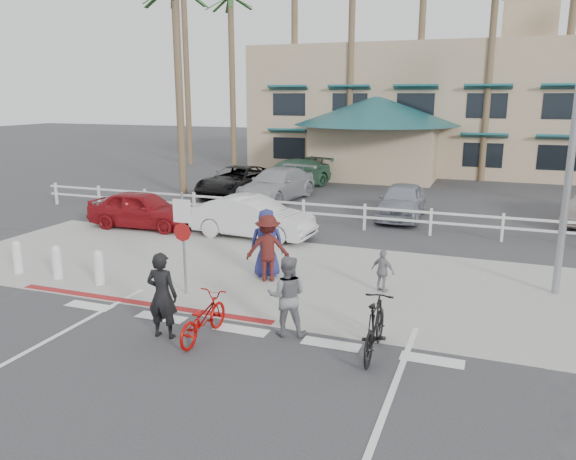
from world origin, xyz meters
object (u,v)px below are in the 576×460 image
at_px(sign_post, 184,238).
at_px(car_white_sedan, 253,217).
at_px(bike_red, 203,318).
at_px(bike_black, 375,327).
at_px(car_red_compact, 142,209).

height_order(sign_post, car_white_sedan, sign_post).
bearing_deg(car_white_sedan, bike_red, -158.89).
bearing_deg(bike_black, sign_post, -19.84).
bearing_deg(bike_red, car_white_sedan, -71.55).
xyz_separation_m(sign_post, car_white_sedan, (-0.75, 5.88, -0.72)).
xyz_separation_m(bike_red, bike_black, (3.47, 0.50, 0.12)).
bearing_deg(car_red_compact, car_white_sedan, -91.47).
xyz_separation_m(bike_black, car_red_compact, (-10.48, 7.53, 0.13)).
distance_m(sign_post, bike_black, 5.56).
relative_size(sign_post, car_white_sedan, 0.66).
bearing_deg(sign_post, car_red_compact, 132.33).
height_order(car_white_sedan, car_red_compact, car_white_sedan).
relative_size(bike_black, car_white_sedan, 0.44).
xyz_separation_m(car_white_sedan, car_red_compact, (-4.52, -0.09, -0.02)).
xyz_separation_m(sign_post, bike_red, (1.74, -2.24, -0.99)).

